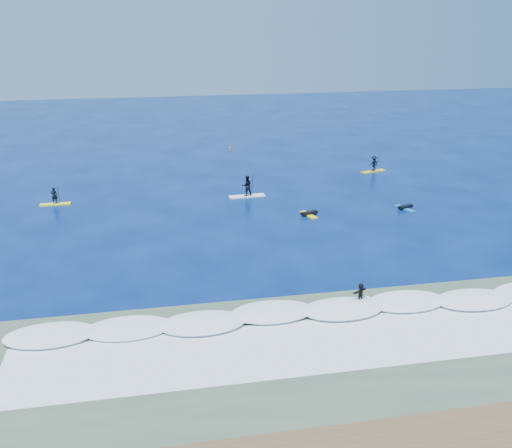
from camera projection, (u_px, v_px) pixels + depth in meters
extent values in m
plane|color=#031643|center=(285.00, 247.00, 41.54)|extent=(160.00, 160.00, 0.00)
cube|color=#3E5542|center=(349.00, 353.00, 28.66)|extent=(90.00, 13.00, 0.01)
cube|color=white|center=(326.00, 314.00, 32.34)|extent=(40.00, 6.00, 0.30)
cube|color=silver|center=(343.00, 342.00, 29.58)|extent=(34.00, 5.00, 0.02)
cube|color=yellow|center=(55.00, 204.00, 50.55)|extent=(2.64, 0.67, 0.09)
imported|color=black|center=(54.00, 196.00, 50.27)|extent=(0.55, 0.37, 1.52)
cylinder|color=black|center=(59.00, 196.00, 50.36)|extent=(0.04, 0.61, 1.77)
cube|color=black|center=(60.00, 205.00, 50.65)|extent=(0.11, 0.03, 0.26)
cube|color=white|center=(247.00, 196.00, 52.73)|extent=(3.38, 1.07, 0.11)
imported|color=black|center=(247.00, 186.00, 52.38)|extent=(0.98, 0.79, 1.91)
cylinder|color=black|center=(252.00, 186.00, 52.52)|extent=(0.10, 0.77, 2.23)
cube|color=black|center=(252.00, 197.00, 52.89)|extent=(0.13, 0.03, 0.33)
cube|color=gold|center=(373.00, 171.00, 60.89)|extent=(2.94, 1.50, 0.10)
imported|color=black|center=(374.00, 163.00, 60.58)|extent=(1.19, 0.89, 1.64)
cylinder|color=black|center=(377.00, 163.00, 60.79)|extent=(0.23, 0.64, 1.91)
cube|color=black|center=(376.00, 172.00, 61.11)|extent=(0.11, 0.03, 0.29)
cube|color=yellow|center=(308.00, 215.00, 47.90)|extent=(1.13, 2.13, 0.10)
cube|color=black|center=(309.00, 213.00, 47.88)|extent=(1.47, 0.77, 0.24)
sphere|color=black|center=(301.00, 213.00, 47.50)|extent=(0.24, 0.24, 0.24)
cube|color=#1669AA|center=(405.00, 208.00, 49.44)|extent=(1.20, 2.11, 0.10)
cube|color=black|center=(406.00, 206.00, 49.43)|extent=(1.45, 0.82, 0.23)
sphere|color=black|center=(399.00, 207.00, 49.01)|extent=(0.23, 0.23, 0.23)
cube|color=silver|center=(360.00, 302.00, 33.28)|extent=(1.72, 1.17, 0.09)
imported|color=black|center=(361.00, 292.00, 33.07)|extent=(1.09, 0.77, 1.14)
cylinder|color=#FF5D16|center=(230.00, 149.00, 69.96)|extent=(0.24, 0.24, 0.39)
cone|color=#FF5D16|center=(230.00, 147.00, 69.86)|extent=(0.17, 0.17, 0.19)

